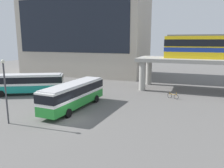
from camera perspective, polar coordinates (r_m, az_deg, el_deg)
The scene contains 7 objects.
ground_plane at distance 33.12m, azimuth -1.77°, elevation -3.51°, with size 120.00×120.00×0.00m, color #605E5B.
station_building at distance 57.53m, azimuth -6.81°, elevation 13.27°, with size 30.24×14.76×21.17m.
elevated_platform at distance 39.70m, azimuth 26.84°, elevation 4.64°, with size 27.48×7.23×5.45m.
bus_main at distance 27.84m, azimuth -9.74°, elevation -2.28°, with size 3.24×11.17×3.22m.
bus_secondary at distance 37.08m, azimuth -21.04°, elevation 0.48°, with size 10.98×7.30×3.22m.
bicycle_orange at distance 33.71m, azimuth 15.37°, elevation -3.02°, with size 1.67×0.77×1.04m.
lamp_post at distance 24.44m, azimuth -25.73°, elevation -0.64°, with size 0.36×0.36×6.55m.
Camera 1 is at (12.02, -19.70, 8.37)m, focal length 35.60 mm.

